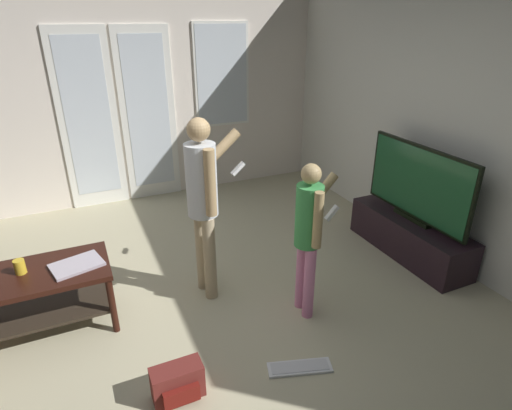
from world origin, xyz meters
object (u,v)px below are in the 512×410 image
laptop_closed (77,265)px  cup_by_laptop (20,267)px  person_adult (204,195)px  backpack (178,383)px  coffee_table (42,288)px  flat_screen_tv (418,184)px  tv_stand (409,237)px  person_child (309,228)px  loose_keyboard (300,367)px

laptop_closed → cup_by_laptop: size_ratio=3.26×
person_adult → backpack: size_ratio=4.76×
coffee_table → flat_screen_tv: (3.29, -0.27, 0.39)m
coffee_table → laptop_closed: (0.26, -0.03, 0.15)m
tv_stand → person_child: 1.55m
coffee_table → cup_by_laptop: size_ratio=9.03×
person_adult → person_child: size_ratio=1.21×
coffee_table → person_adult: (1.26, -0.05, 0.55)m
flat_screen_tv → person_adult: person_adult is taller
coffee_table → loose_keyboard: coffee_table is taller
backpack → person_child: bearing=19.5°
tv_stand → backpack: tv_stand is taller
person_child → loose_keyboard: bearing=-123.3°
loose_keyboard → person_child: bearing=56.7°
cup_by_laptop → person_child: bearing=-18.2°
tv_stand → loose_keyboard: tv_stand is taller
loose_keyboard → cup_by_laptop: size_ratio=4.26×
person_adult → person_child: person_adult is taller
coffee_table → loose_keyboard: (1.54, -1.15, -0.36)m
tv_stand → cup_by_laptop: cup_by_laptop is taller
coffee_table → loose_keyboard: size_ratio=2.12×
cup_by_laptop → laptop_closed: bearing=-10.3°
flat_screen_tv → coffee_table: bearing=175.2°
flat_screen_tv → backpack: 2.75m
loose_keyboard → tv_stand: bearing=26.6°
cup_by_laptop → loose_keyboard: bearing=-35.7°
coffee_table → cup_by_laptop: 0.23m
person_adult → backpack: (-0.53, -0.99, -0.80)m
coffee_table → person_child: 2.03m
coffee_table → flat_screen_tv: 3.33m
person_adult → loose_keyboard: (0.28, -1.11, -0.91)m
person_adult → cup_by_laptop: size_ratio=14.22×
person_child → backpack: 1.39m
tv_stand → person_adult: 2.17m
coffee_table → person_adult: bearing=-2.2°
flat_screen_tv → person_child: size_ratio=0.99×
backpack → cup_by_laptop: cup_by_laptop is taller
flat_screen_tv → backpack: size_ratio=3.88×
flat_screen_tv → cup_by_laptop: flat_screen_tv is taller
coffee_table → tv_stand: (3.30, -0.28, -0.18)m
backpack → loose_keyboard: bearing=-8.3°
coffee_table → person_adult: person_adult is taller
coffee_table → laptop_closed: laptop_closed is taller
laptop_closed → cup_by_laptop: cup_by_laptop is taller
flat_screen_tv → person_child: (-1.40, -0.35, -0.00)m
flat_screen_tv → laptop_closed: bearing=175.5°
person_child → laptop_closed: (-1.63, 0.59, -0.24)m
tv_stand → backpack: (-2.57, -0.76, -0.08)m
person_adult → backpack: person_adult is taller
tv_stand → person_child: bearing=-166.1°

